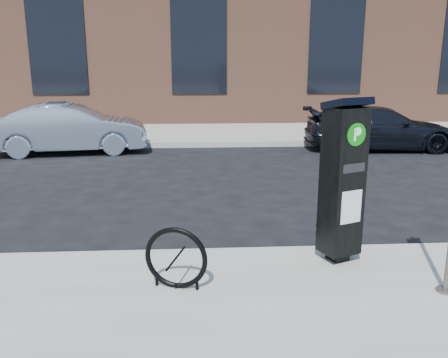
{
  "coord_description": "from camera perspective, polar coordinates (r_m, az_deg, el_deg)",
  "views": [
    {
      "loc": [
        -0.15,
        -5.68,
        2.55
      ],
      "look_at": [
        0.22,
        0.5,
        0.96
      ],
      "focal_mm": 38.0,
      "sensor_mm": 36.0,
      "label": 1
    }
  ],
  "objects": [
    {
      "name": "ground",
      "position": [
        6.23,
        -1.75,
        -9.79
      ],
      "size": [
        120.0,
        120.0,
        0.0
      ],
      "primitive_type": "plane",
      "color": "black",
      "rests_on": "ground"
    },
    {
      "name": "sidewalk_far",
      "position": [
        19.84,
        -2.97,
        7.22
      ],
      "size": [
        60.0,
        12.0,
        0.15
      ],
      "primitive_type": "cube",
      "color": "gray",
      "rests_on": "ground"
    },
    {
      "name": "curb_near",
      "position": [
        6.18,
        -1.75,
        -9.23
      ],
      "size": [
        60.0,
        0.12,
        0.16
      ],
      "primitive_type": "cube",
      "color": "#9E9B93",
      "rests_on": "ground"
    },
    {
      "name": "curb_far",
      "position": [
        13.93,
        -2.74,
        4.15
      ],
      "size": [
        60.0,
        0.12,
        0.16
      ],
      "primitive_type": "cube",
      "color": "#9E9B93",
      "rests_on": "ground"
    },
    {
      "name": "building",
      "position": [
        22.73,
        -3.19,
        18.42
      ],
      "size": [
        28.0,
        10.05,
        8.25
      ],
      "color": "brown",
      "rests_on": "ground"
    },
    {
      "name": "parking_kiosk",
      "position": [
        5.74,
        14.07,
        -0.01
      ],
      "size": [
        0.57,
        0.55,
        1.98
      ],
      "rotation": [
        0.0,
        0.0,
        0.4
      ],
      "color": "black",
      "rests_on": "sidewalk_near"
    },
    {
      "name": "bike_rack",
      "position": [
        5.12,
        -5.8,
        -9.48
      ],
      "size": [
        0.68,
        0.24,
        0.69
      ],
      "rotation": [
        0.0,
        0.0,
        -0.28
      ],
      "color": "black",
      "rests_on": "sidewalk_near"
    },
    {
      "name": "car_silver",
      "position": [
        13.66,
        -18.03,
        5.8
      ],
      "size": [
        4.24,
        1.92,
        1.35
      ],
      "primitive_type": "imported",
      "rotation": [
        0.0,
        0.0,
        1.69
      ],
      "color": "#92A5BA",
      "rests_on": "ground"
    },
    {
      "name": "car_dark",
      "position": [
        14.22,
        18.23,
        5.84
      ],
      "size": [
        4.27,
        1.89,
        1.22
      ],
      "primitive_type": "imported",
      "rotation": [
        0.0,
        0.0,
        1.53
      ],
      "color": "black",
      "rests_on": "ground"
    }
  ]
}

